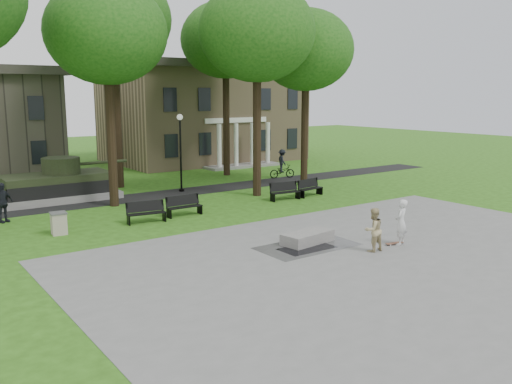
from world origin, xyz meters
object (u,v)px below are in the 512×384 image
at_px(skateboarder, 401,222).
at_px(park_bench_0, 146,212).
at_px(trash_bin, 59,223).
at_px(friend_watching, 373,230).
at_px(cyclist, 282,166).
at_px(concrete_block, 308,237).

height_order(skateboarder, park_bench_0, skateboarder).
distance_m(skateboarder, trash_bin, 14.26).
xyz_separation_m(skateboarder, park_bench_0, (-6.62, 9.44, -0.41)).
distance_m(friend_watching, trash_bin, 13.13).
relative_size(park_bench_0, trash_bin, 1.92).
relative_size(skateboarder, friend_watching, 1.08).
xyz_separation_m(skateboarder, cyclist, (7.03, 16.44, -0.09)).
distance_m(concrete_block, park_bench_0, 8.06).
relative_size(friend_watching, cyclist, 0.81).
bearing_deg(concrete_block, skateboarder, -39.27).
bearing_deg(trash_bin, park_bench_0, -2.50).
height_order(cyclist, park_bench_0, cyclist).
height_order(friend_watching, park_bench_0, friend_watching).
height_order(concrete_block, trash_bin, trash_bin).
xyz_separation_m(friend_watching, cyclist, (8.63, 16.45, -0.02)).
xyz_separation_m(concrete_block, skateboarder, (2.84, -2.32, 0.69)).
bearing_deg(trash_bin, cyclist, 21.26).
xyz_separation_m(concrete_block, cyclist, (9.88, 14.12, 0.60)).
xyz_separation_m(friend_watching, park_bench_0, (-5.02, 9.44, -0.34)).
relative_size(concrete_block, skateboarder, 1.21).
bearing_deg(park_bench_0, friend_watching, -53.55).
bearing_deg(skateboarder, concrete_block, -61.37).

